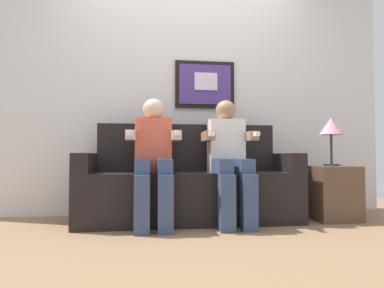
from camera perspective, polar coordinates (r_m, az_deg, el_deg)
ground_plane at (r=2.74m, az=0.43°, el=-14.67°), size 5.69×5.69×0.00m
back_wall_assembly at (r=3.50m, az=-1.25°, el=9.51°), size 4.38×0.10×2.60m
couch at (r=3.01m, az=-0.45°, el=-7.52°), size 1.98×0.58×0.90m
person_on_left at (r=2.81m, az=-6.77°, el=-1.89°), size 0.46×0.56×1.11m
person_on_right at (r=2.89m, az=6.52°, el=-1.90°), size 0.46×0.56×1.11m
side_table_right at (r=3.36m, az=23.31°, el=-7.85°), size 0.40×0.40×0.50m
table_lamp at (r=3.38m, az=23.17°, el=2.51°), size 0.22×0.22×0.46m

